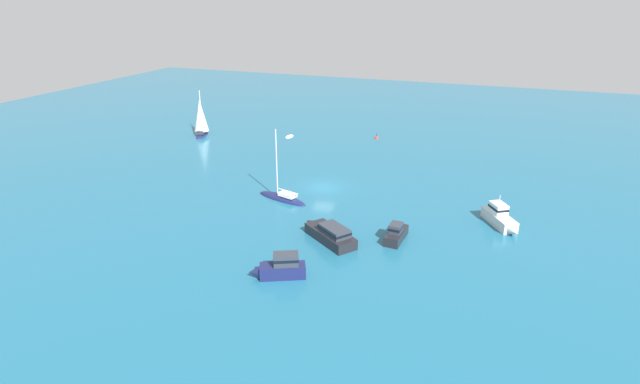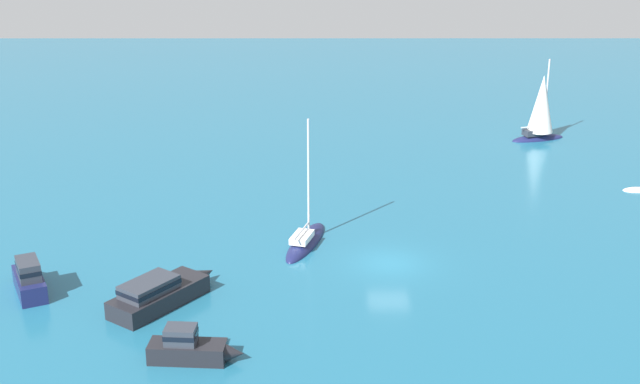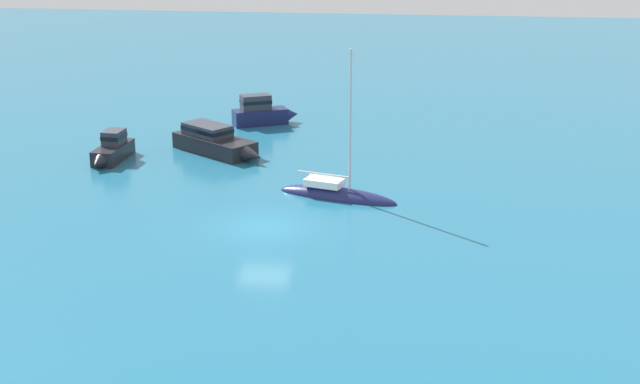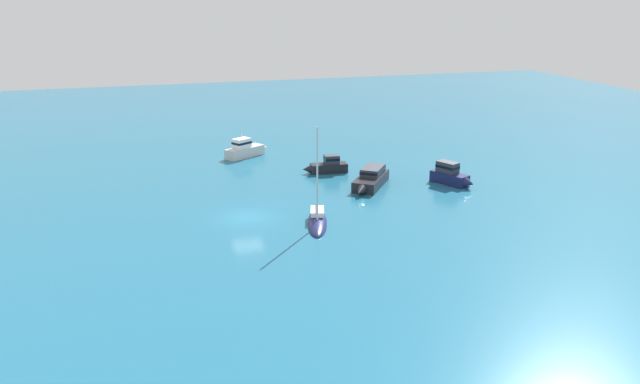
{
  "view_description": "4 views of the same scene",
  "coord_description": "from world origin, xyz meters",
  "px_view_note": "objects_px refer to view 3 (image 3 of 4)",
  "views": [
    {
      "loc": [
        52.83,
        19.49,
        21.61
      ],
      "look_at": [
        6.51,
        2.02,
        2.11
      ],
      "focal_mm": 28.6,
      "sensor_mm": 36.0,
      "label": 1
    },
    {
      "loc": [
        4.18,
        46.84,
        21.29
      ],
      "look_at": [
        4.14,
        -4.84,
        2.8
      ],
      "focal_mm": 48.25,
      "sensor_mm": 36.0,
      "label": 2
    },
    {
      "loc": [
        -41.02,
        -7.82,
        15.57
      ],
      "look_at": [
        -2.39,
        -3.03,
        2.73
      ],
      "focal_mm": 51.86,
      "sensor_mm": 36.0,
      "label": 3
    },
    {
      "loc": [
        -8.88,
        -50.33,
        17.91
      ],
      "look_at": [
        5.4,
        -2.61,
        2.44
      ],
      "focal_mm": 37.21,
      "sensor_mm": 36.0,
      "label": 4
    }
  ],
  "objects_px": {
    "powerboat": "(215,141)",
    "motor_cruiser": "(112,150)",
    "cabin_cruiser_1": "(262,112)",
    "sloop": "(337,195)"
  },
  "relations": [
    {
      "from": "motor_cruiser",
      "to": "cabin_cruiser_1",
      "type": "height_order",
      "value": "cabin_cruiser_1"
    },
    {
      "from": "powerboat",
      "to": "cabin_cruiser_1",
      "type": "xyz_separation_m",
      "value": [
        7.53,
        -1.55,
        0.13
      ]
    },
    {
      "from": "sloop",
      "to": "motor_cruiser",
      "type": "bearing_deg",
      "value": 176.14
    },
    {
      "from": "motor_cruiser",
      "to": "cabin_cruiser_1",
      "type": "distance_m",
      "value": 12.39
    },
    {
      "from": "powerboat",
      "to": "motor_cruiser",
      "type": "distance_m",
      "value": 6.27
    },
    {
      "from": "cabin_cruiser_1",
      "to": "sloop",
      "type": "relative_size",
      "value": 0.55
    },
    {
      "from": "cabin_cruiser_1",
      "to": "motor_cruiser",
      "type": "bearing_deg",
      "value": -151.9
    },
    {
      "from": "motor_cruiser",
      "to": "powerboat",
      "type": "bearing_deg",
      "value": 117.0
    },
    {
      "from": "motor_cruiser",
      "to": "sloop",
      "type": "height_order",
      "value": "sloop"
    },
    {
      "from": "motor_cruiser",
      "to": "cabin_cruiser_1",
      "type": "bearing_deg",
      "value": 147.63
    }
  ]
}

